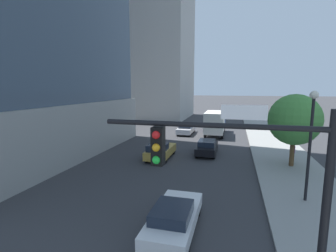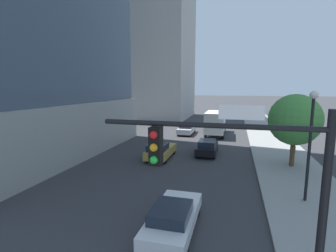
# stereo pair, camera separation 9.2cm
# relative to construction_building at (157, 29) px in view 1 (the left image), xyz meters

# --- Properties ---
(sidewalk) EXTENTS (5.21, 120.00, 0.15)m
(sidewalk) POSITION_rel_construction_building_xyz_m (20.65, -29.61, -18.24)
(sidewalk) COLOR gray
(sidewalk) RESTS_ON ground
(construction_building) EXTENTS (20.75, 19.39, 40.67)m
(construction_building) POSITION_rel_construction_building_xyz_m (0.00, 0.00, 0.00)
(construction_building) COLOR #B2AFA8
(construction_building) RESTS_ON ground
(traffic_light_pole) EXTENTS (5.76, 0.48, 5.85)m
(traffic_light_pole) POSITION_rel_construction_building_xyz_m (16.52, -45.88, -14.13)
(traffic_light_pole) COLOR black
(traffic_light_pole) RESTS_ON sidewalk
(street_lamp) EXTENTS (0.44, 0.44, 6.10)m
(street_lamp) POSITION_rel_construction_building_xyz_m (20.28, -37.40, -14.20)
(street_lamp) COLOR black
(street_lamp) RESTS_ON sidewalk
(street_tree) EXTENTS (4.03, 4.03, 5.77)m
(street_tree) POSITION_rel_construction_building_xyz_m (20.86, -30.73, -14.42)
(street_tree) COLOR brown
(street_tree) RESTS_ON sidewalk
(car_gold) EXTENTS (1.85, 4.53, 1.51)m
(car_gold) POSITION_rel_construction_building_xyz_m (9.88, -30.98, -17.58)
(car_gold) COLOR #AD8938
(car_gold) RESTS_ON ground
(car_white) EXTENTS (1.89, 4.72, 1.37)m
(car_white) POSITION_rel_construction_building_xyz_m (13.83, -42.09, -17.62)
(car_white) COLOR silver
(car_white) RESTS_ON ground
(car_black) EXTENTS (1.82, 4.23, 1.41)m
(car_black) POSITION_rel_construction_building_xyz_m (13.83, -28.39, -17.61)
(car_black) COLOR black
(car_black) RESTS_ON ground
(car_silver) EXTENTS (1.91, 4.76, 1.43)m
(car_silver) POSITION_rel_construction_building_xyz_m (9.88, -18.35, -17.61)
(car_silver) COLOR #B7B7BC
(car_silver) RESTS_ON ground
(box_truck) EXTENTS (2.40, 7.55, 3.24)m
(box_truck) POSITION_rel_construction_building_xyz_m (13.83, -18.11, -16.49)
(box_truck) COLOR #1E4799
(box_truck) RESTS_ON ground
(pedestrian_purple_shirt) EXTENTS (0.34, 0.34, 1.61)m
(pedestrian_purple_shirt) POSITION_rel_construction_building_xyz_m (21.16, -29.61, -17.36)
(pedestrian_purple_shirt) COLOR brown
(pedestrian_purple_shirt) RESTS_ON sidewalk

